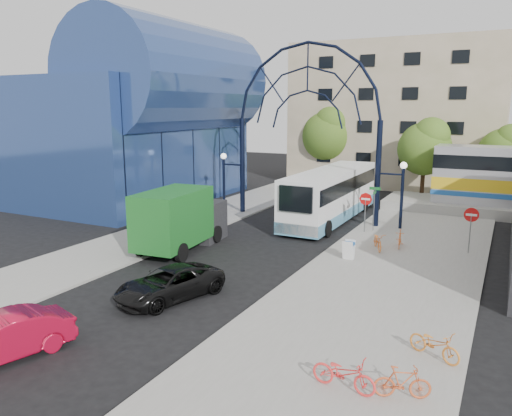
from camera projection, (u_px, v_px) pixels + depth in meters
The scene contains 22 objects.
ground at pixel (192, 280), 22.98m from camera, with size 120.00×120.00×0.00m, color black.
sidewalk_east at pixel (386, 279), 22.88m from camera, with size 8.00×56.00×0.12m, color gray.
plaza_west at pixel (160, 234), 31.11m from camera, with size 5.00×50.00×0.12m, color gray.
gateway_arch at pixel (307, 96), 33.49m from camera, with size 13.64×0.44×12.10m.
stop_sign at pixel (365, 203), 30.90m from camera, with size 0.80×0.07×2.50m.
do_not_enter_sign at pixel (471, 219), 26.38m from camera, with size 0.76×0.07×2.48m.
street_name_sign at pixel (374, 199), 31.22m from camera, with size 0.70×0.70×2.80m.
sandwich_board at pixel (349, 248), 25.54m from camera, with size 0.55×0.61×0.99m.
transit_hall at pixel (140, 121), 41.58m from camera, with size 16.50×18.00×14.50m.
apartment_block at pixel (400, 115), 51.18m from camera, with size 20.00×12.10×14.00m.
tree_north_a at pixel (426, 146), 41.93m from camera, with size 4.48×4.48×7.00m.
tree_north_b at pixel (329, 133), 49.76m from camera, with size 5.12×5.12×8.00m.
tree_north_c at pixel (506, 151), 41.05m from camera, with size 4.16×4.16×6.50m.
city_bus at pixel (331, 194), 34.84m from camera, with size 3.06×12.88×3.53m.
green_truck at pixel (181, 219), 27.65m from camera, with size 3.15×7.01×3.44m.
black_suv at pixel (169, 284), 20.57m from camera, with size 2.17×4.70×1.31m, color black.
red_sedan at pixel (1, 338), 15.58m from camera, with size 1.51×4.34×1.43m, color #AF0A28.
bike_near_a at pixel (378, 241), 27.34m from camera, with size 0.63×1.82×0.96m, color orange.
bike_near_b at pixel (400, 239), 27.77m from camera, with size 0.45×1.59×0.96m, color orange.
bike_far_a at pixel (435, 344), 15.48m from camera, with size 0.62×1.76×0.93m, color orange.
bike_far_b at pixel (402, 382), 13.34m from camera, with size 0.43×1.54×0.92m, color #CB5328.
bike_far_c at pixel (344, 373), 13.74m from camera, with size 0.65×1.86×0.98m, color #F73331.
Camera 1 is at (12.62, -18.10, 7.81)m, focal length 35.00 mm.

